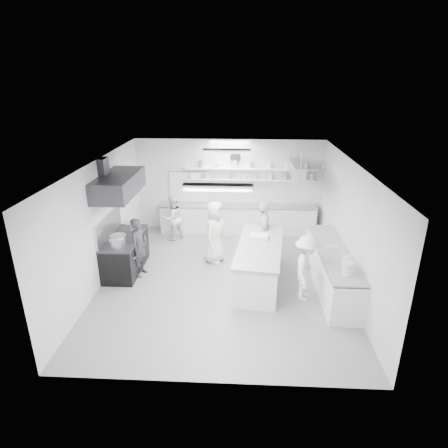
{
  "coord_description": "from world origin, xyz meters",
  "views": [
    {
      "loc": [
        0.46,
        -8.5,
        4.83
      ],
      "look_at": [
        -0.01,
        0.6,
        1.29
      ],
      "focal_mm": 30.55,
      "sensor_mm": 36.0,
      "label": 1
    }
  ],
  "objects_px": {
    "back_counter": "(238,219)",
    "prep_island": "(259,265)",
    "right_counter": "(332,270)",
    "cook_stove": "(139,247)",
    "cook_back": "(173,218)",
    "stove": "(126,255)"
  },
  "relations": [
    {
      "from": "back_counter",
      "to": "right_counter",
      "type": "bearing_deg",
      "value": -55.35
    },
    {
      "from": "back_counter",
      "to": "cook_back",
      "type": "xyz_separation_m",
      "value": [
        -2.01,
        -0.7,
        0.26
      ]
    },
    {
      "from": "cook_stove",
      "to": "cook_back",
      "type": "height_order",
      "value": "cook_stove"
    },
    {
      "from": "right_counter",
      "to": "stove",
      "type": "bearing_deg",
      "value": 173.48
    },
    {
      "from": "prep_island",
      "to": "right_counter",
      "type": "bearing_deg",
      "value": 1.89
    },
    {
      "from": "back_counter",
      "to": "cook_stove",
      "type": "distance_m",
      "value": 3.9
    },
    {
      "from": "prep_island",
      "to": "cook_stove",
      "type": "bearing_deg",
      "value": -177.49
    },
    {
      "from": "stove",
      "to": "back_counter",
      "type": "relative_size",
      "value": 0.36
    },
    {
      "from": "back_counter",
      "to": "prep_island",
      "type": "distance_m",
      "value": 3.3
    },
    {
      "from": "back_counter",
      "to": "cook_back",
      "type": "distance_m",
      "value": 2.14
    },
    {
      "from": "back_counter",
      "to": "cook_back",
      "type": "bearing_deg",
      "value": -160.85
    },
    {
      "from": "stove",
      "to": "cook_stove",
      "type": "bearing_deg",
      "value": -25.99
    },
    {
      "from": "stove",
      "to": "back_counter",
      "type": "height_order",
      "value": "back_counter"
    },
    {
      "from": "stove",
      "to": "cook_back",
      "type": "xyz_separation_m",
      "value": [
        0.89,
        2.1,
        0.27
      ]
    },
    {
      "from": "prep_island",
      "to": "cook_back",
      "type": "relative_size",
      "value": 1.81
    },
    {
      "from": "right_counter",
      "to": "cook_back",
      "type": "bearing_deg",
      "value": 148.23
    },
    {
      "from": "cook_stove",
      "to": "stove",
      "type": "bearing_deg",
      "value": 80.74
    },
    {
      "from": "right_counter",
      "to": "cook_stove",
      "type": "xyz_separation_m",
      "value": [
        -4.8,
        0.38,
        0.3
      ]
    },
    {
      "from": "cook_stove",
      "to": "cook_back",
      "type": "relative_size",
      "value": 1.08
    },
    {
      "from": "back_counter",
      "to": "cook_stove",
      "type": "height_order",
      "value": "cook_stove"
    },
    {
      "from": "right_counter",
      "to": "cook_stove",
      "type": "relative_size",
      "value": 2.14
    },
    {
      "from": "back_counter",
      "to": "cook_stove",
      "type": "xyz_separation_m",
      "value": [
        -2.45,
        -3.02,
        0.31
      ]
    }
  ]
}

